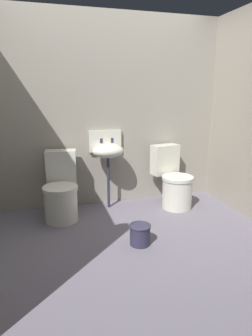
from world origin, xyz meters
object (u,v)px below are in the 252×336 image
(sink, at_px, (107,150))
(bucket, at_px, (140,234))
(toilet_right, at_px, (173,182))
(toilet_left, at_px, (61,192))

(sink, relative_size, bucket, 4.58)
(toilet_right, distance_m, bucket, 1.15)
(toilet_left, distance_m, bucket, 1.13)
(toilet_right, relative_size, bucket, 3.61)
(sink, distance_m, bucket, 1.23)
(sink, bearing_deg, bucket, -84.90)
(toilet_right, bearing_deg, bucket, 38.08)
(bucket, bearing_deg, sink, 95.10)
(toilet_left, relative_size, sink, 0.79)
(toilet_left, distance_m, sink, 0.77)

